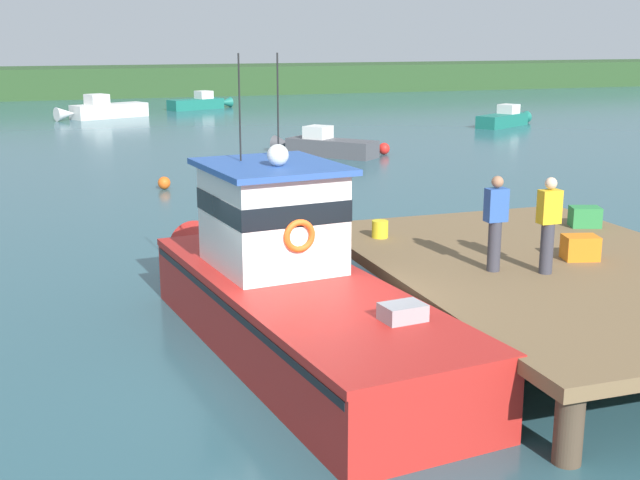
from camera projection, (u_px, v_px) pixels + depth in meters
The scene contains 15 objects.
ground_plane at pixel (296, 364), 13.34m from camera, with size 200.00×200.00×0.00m, color #2D5660.
dock at pixel (558, 272), 14.59m from camera, with size 6.00×9.00×1.20m.
main_fishing_boat at pixel (287, 287), 13.93m from camera, with size 3.49×9.95×4.80m.
crate_stack_mid_dock at pixel (585, 217), 17.42m from camera, with size 0.60×0.44×0.42m, color #2D8442.
crate_stack_near_edge at pixel (580, 248), 14.88m from camera, with size 0.60×0.44×0.43m, color orange.
bait_bucket at pixel (380, 229), 16.49m from camera, with size 0.32×0.32×0.34m, color yellow.
deckhand_by_the_boat at pixel (548, 223), 13.87m from camera, with size 0.36×0.22×1.63m.
deckhand_further_back at pixel (495, 221), 14.01m from camera, with size 0.36×0.22×1.63m.
moored_boat_near_channel at pixel (505, 119), 47.53m from camera, with size 4.60×3.19×1.21m.
moored_boat_far_left at pixel (200, 103), 58.26m from camera, with size 4.90×2.74×1.24m.
moored_boat_far_right at pixel (325, 146), 36.05m from camera, with size 3.95×4.39×1.26m.
moored_boat_mid_harbor at pixel (103, 110), 52.00m from camera, with size 5.85×3.45×1.50m.
mooring_buoy_inshore at pixel (384, 149), 36.43m from camera, with size 0.50×0.50×0.50m, color red.
mooring_buoy_channel_marker at pixel (164, 183), 28.28m from camera, with size 0.43×0.43×0.43m, color #EA5B19.
far_shoreline at pixel (76, 82), 70.01m from camera, with size 120.00×8.00×2.40m, color #284723.
Camera 1 is at (-3.67, -11.93, 5.11)m, focal length 47.04 mm.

